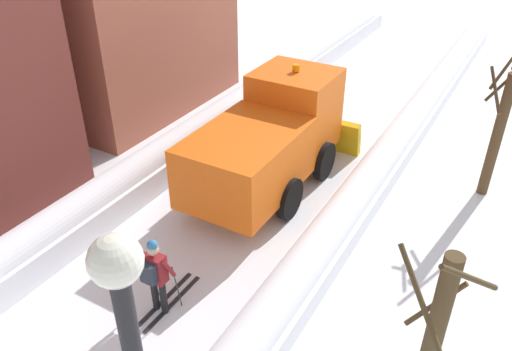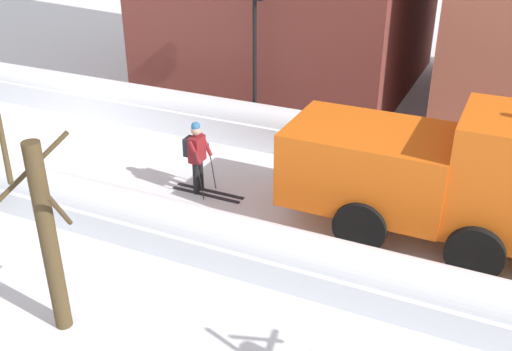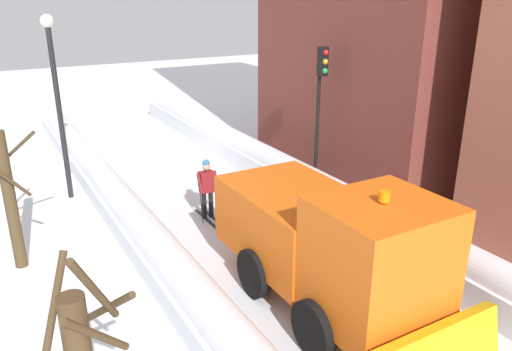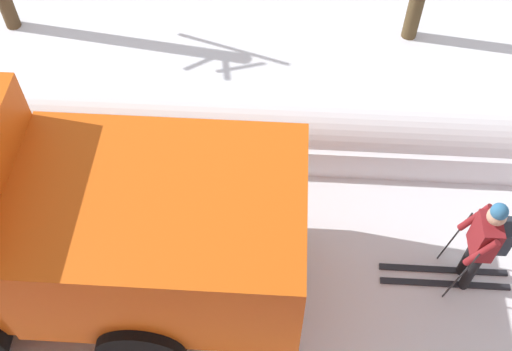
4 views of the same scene
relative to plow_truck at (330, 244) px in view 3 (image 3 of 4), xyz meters
The scene contains 8 objects.
ground_plane 1.69m from the plow_truck, 103.06° to the right, with size 80.00×80.00×0.00m, color white.
snowbank_left 3.18m from the plow_truck, 164.57° to the right, with size 1.10×36.00×1.17m.
snowbank_right 2.87m from the plow_truck, 17.56° to the right, with size 1.10×36.00×1.00m.
plow_truck is the anchor object (origin of this frame).
skier 5.36m from the plow_truck, 86.39° to the right, with size 0.62×1.80×1.81m.
traffic_light_pole 7.16m from the plow_truck, 124.39° to the right, with size 0.28×0.42×4.70m.
street_lamp 9.89m from the plow_truck, 68.35° to the right, with size 0.40×0.40×5.70m.
bare_tree_near 7.43m from the plow_truck, 42.74° to the right, with size 1.39×1.25×3.73m.
Camera 3 is at (5.97, 17.92, 6.28)m, focal length 35.08 mm.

